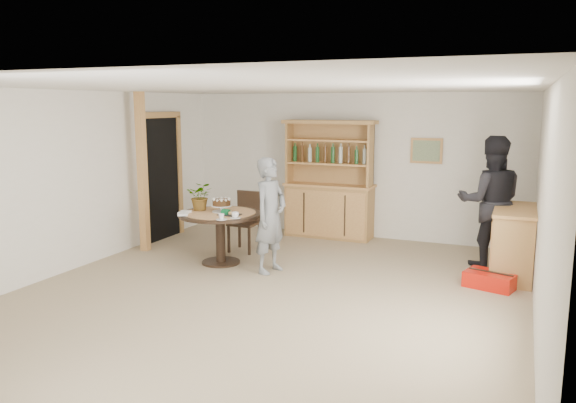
# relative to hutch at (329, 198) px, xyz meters

# --- Properties ---
(ground) EXTENTS (7.00, 7.00, 0.00)m
(ground) POSITION_rel_hutch_xyz_m (0.30, -3.24, -0.69)
(ground) COLOR tan
(ground) RESTS_ON ground
(room_shell) EXTENTS (6.04, 7.04, 2.52)m
(room_shell) POSITION_rel_hutch_xyz_m (0.30, -3.23, 1.05)
(room_shell) COLOR white
(room_shell) RESTS_ON ground
(doorway) EXTENTS (0.13, 1.10, 2.18)m
(doorway) POSITION_rel_hutch_xyz_m (-2.63, -1.24, 0.42)
(doorway) COLOR black
(doorway) RESTS_ON ground
(pine_post) EXTENTS (0.12, 0.12, 2.50)m
(pine_post) POSITION_rel_hutch_xyz_m (-2.40, -2.04, 0.56)
(pine_post) COLOR tan
(pine_post) RESTS_ON ground
(hutch) EXTENTS (1.62, 0.54, 2.04)m
(hutch) POSITION_rel_hutch_xyz_m (0.00, 0.00, 0.00)
(hutch) COLOR tan
(hutch) RESTS_ON ground
(sideboard) EXTENTS (0.54, 1.26, 0.94)m
(sideboard) POSITION_rel_hutch_xyz_m (3.04, -1.24, -0.22)
(sideboard) COLOR tan
(sideboard) RESTS_ON ground
(dining_table) EXTENTS (1.20, 1.20, 0.76)m
(dining_table) POSITION_rel_hutch_xyz_m (-0.92, -2.22, -0.08)
(dining_table) COLOR black
(dining_table) RESTS_ON ground
(dining_chair) EXTENTS (0.42, 0.42, 0.95)m
(dining_chair) POSITION_rel_hutch_xyz_m (-0.92, -1.39, -0.15)
(dining_chair) COLOR black
(dining_chair) RESTS_ON ground
(birthday_cake) EXTENTS (0.30, 0.30, 0.20)m
(birthday_cake) POSITION_rel_hutch_xyz_m (-0.92, -2.17, 0.19)
(birthday_cake) COLOR white
(birthday_cake) RESTS_ON dining_table
(flower_vase) EXTENTS (0.47, 0.44, 0.42)m
(flower_vase) POSITION_rel_hutch_xyz_m (-1.27, -2.17, 0.28)
(flower_vase) COLOR #3F7233
(flower_vase) RESTS_ON dining_table
(gift_tray) EXTENTS (0.30, 0.20, 0.08)m
(gift_tray) POSITION_rel_hutch_xyz_m (-0.71, -2.34, 0.10)
(gift_tray) COLOR black
(gift_tray) RESTS_ON dining_table
(coffee_cup_a) EXTENTS (0.15, 0.15, 0.09)m
(coffee_cup_a) POSITION_rel_hutch_xyz_m (-0.52, -2.50, 0.11)
(coffee_cup_a) COLOR white
(coffee_cup_a) RESTS_ON dining_table
(coffee_cup_b) EXTENTS (0.15, 0.15, 0.08)m
(coffee_cup_b) POSITION_rel_hutch_xyz_m (-0.64, -2.67, 0.11)
(coffee_cup_b) COLOR white
(coffee_cup_b) RESTS_ON dining_table
(napkins) EXTENTS (0.24, 0.33, 0.03)m
(napkins) POSITION_rel_hutch_xyz_m (-1.33, -2.53, 0.09)
(napkins) COLOR white
(napkins) RESTS_ON dining_table
(teen_boy) EXTENTS (0.49, 0.65, 1.60)m
(teen_boy) POSITION_rel_hutch_xyz_m (-0.07, -2.32, 0.11)
(teen_boy) COLOR slate
(teen_boy) RESTS_ON ground
(adult_person) EXTENTS (1.04, 0.89, 1.88)m
(adult_person) POSITION_rel_hutch_xyz_m (2.69, -0.85, 0.25)
(adult_person) COLOR black
(adult_person) RESTS_ON ground
(red_suitcase) EXTENTS (0.69, 0.55, 0.21)m
(red_suitcase) POSITION_rel_hutch_xyz_m (2.80, -1.86, -0.59)
(red_suitcase) COLOR red
(red_suitcase) RESTS_ON ground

